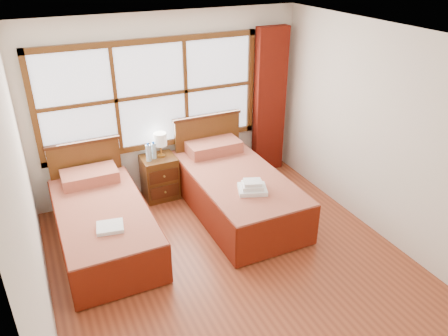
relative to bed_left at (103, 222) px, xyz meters
name	(u,v)px	position (x,y,z in m)	size (l,w,h in m)	color
floor	(238,271)	(1.27, -1.20, -0.31)	(4.50, 4.50, 0.00)	brown
ceiling	(242,41)	(1.27, -1.20, 2.29)	(4.50, 4.50, 0.00)	white
wall_back	(169,106)	(1.27, 1.05, 0.99)	(4.00, 4.00, 0.00)	silver
wall_left	(29,217)	(-0.73, -1.20, 0.99)	(4.50, 4.50, 0.00)	silver
wall_right	(389,138)	(3.27, -1.20, 0.99)	(4.50, 4.50, 0.00)	silver
window	(152,95)	(1.02, 1.02, 1.19)	(3.16, 0.06, 1.56)	white
curtain	(270,102)	(2.87, 0.91, 0.86)	(0.50, 0.16, 2.30)	#611409
bed_left	(103,222)	(0.00, 0.00, 0.00)	(1.05, 2.07, 1.02)	#411F0D
bed_right	(235,189)	(1.82, 0.00, 0.03)	(1.14, 2.22, 1.12)	#411F0D
nightstand	(160,177)	(0.99, 0.80, 0.01)	(0.48, 0.47, 0.64)	#553012
towels_left	(110,227)	(0.01, -0.54, 0.26)	(0.33, 0.30, 0.05)	white
towels_right	(252,187)	(1.79, -0.55, 0.34)	(0.43, 0.41, 0.15)	white
lamp	(160,140)	(1.04, 0.82, 0.58)	(0.18, 0.18, 0.36)	#C28D3E
bottle_near	(148,153)	(0.84, 0.75, 0.46)	(0.07, 0.07, 0.28)	#ACCFDE
bottle_far	(154,151)	(0.93, 0.80, 0.45)	(0.07, 0.07, 0.26)	#ACCFDE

